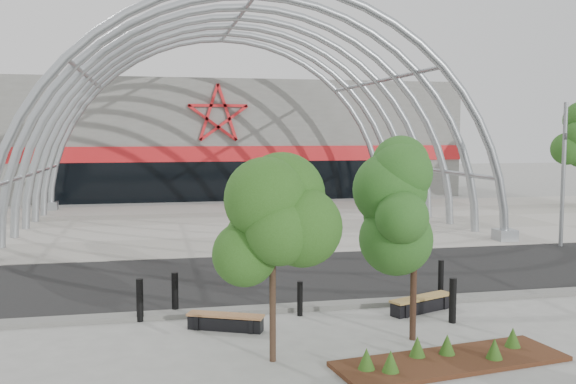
# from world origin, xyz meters

# --- Properties ---
(ground) EXTENTS (140.00, 140.00, 0.00)m
(ground) POSITION_xyz_m (0.00, 0.00, 0.00)
(ground) COLOR gray
(ground) RESTS_ON ground
(road) EXTENTS (140.00, 7.00, 0.02)m
(road) POSITION_xyz_m (0.00, 3.50, 0.01)
(road) COLOR black
(road) RESTS_ON ground
(forecourt) EXTENTS (60.00, 17.00, 0.04)m
(forecourt) POSITION_xyz_m (0.00, 15.50, 0.02)
(forecourt) COLOR #A19D92
(forecourt) RESTS_ON ground
(kerb) EXTENTS (60.00, 0.50, 0.12)m
(kerb) POSITION_xyz_m (0.00, -0.25, 0.06)
(kerb) COLOR #62625E
(kerb) RESTS_ON ground
(arena_building) EXTENTS (34.00, 15.24, 8.00)m
(arena_building) POSITION_xyz_m (0.00, 33.45, 3.99)
(arena_building) COLOR slate
(arena_building) RESTS_ON ground
(vault_canopy) EXTENTS (20.80, 15.80, 20.36)m
(vault_canopy) POSITION_xyz_m (0.00, 15.50, 0.02)
(vault_canopy) COLOR #9DA3A8
(vault_canopy) RESTS_ON ground
(planting_bed) EXTENTS (4.80, 2.08, 0.49)m
(planting_bed) POSITION_xyz_m (1.37, -4.56, 0.12)
(planting_bed) COLOR #3D1B11
(planting_bed) RESTS_ON ground
(signal_pole) EXTENTS (0.16, 0.79, 5.65)m
(signal_pole) POSITION_xyz_m (11.48, 6.42, 2.95)
(signal_pole) COLOR gray
(signal_pole) RESTS_ON ground
(street_tree_0) EXTENTS (1.73, 1.73, 3.94)m
(street_tree_0) POSITION_xyz_m (-1.94, -3.73, 2.83)
(street_tree_0) COLOR #342219
(street_tree_0) RESTS_ON ground
(street_tree_1) EXTENTS (1.72, 1.72, 4.07)m
(street_tree_1) POSITION_xyz_m (1.27, -3.07, 2.92)
(street_tree_1) COLOR black
(street_tree_1) RESTS_ON ground
(bench_0) EXTENTS (1.76, 1.08, 0.37)m
(bench_0) POSITION_xyz_m (-2.62, -1.55, 0.18)
(bench_0) COLOR black
(bench_0) RESTS_ON ground
(bench_1) EXTENTS (1.87, 1.08, 0.39)m
(bench_1) POSITION_xyz_m (2.34, -1.08, 0.19)
(bench_1) COLOR black
(bench_1) RESTS_ON ground
(bollard_0) EXTENTS (0.16, 0.16, 1.03)m
(bollard_0) POSITION_xyz_m (-4.53, -0.46, 0.51)
(bollard_0) COLOR black
(bollard_0) RESTS_ON ground
(bollard_1) EXTENTS (0.16, 0.16, 1.03)m
(bollard_1) POSITION_xyz_m (-3.70, 0.03, 0.52)
(bollard_1) COLOR black
(bollard_1) RESTS_ON ground
(bollard_2) EXTENTS (0.14, 0.14, 0.85)m
(bollard_2) POSITION_xyz_m (-0.71, -0.78, 0.43)
(bollard_2) COLOR black
(bollard_2) RESTS_ON ground
(bollard_3) EXTENTS (0.17, 0.17, 1.07)m
(bollard_3) POSITION_xyz_m (2.68, -2.09, 0.53)
(bollard_3) COLOR black
(bollard_3) RESTS_ON ground
(bollard_4) EXTENTS (0.15, 0.15, 0.95)m
(bollard_4) POSITION_xyz_m (3.61, 0.51, 0.47)
(bollard_4) COLOR black
(bollard_4) RESTS_ON ground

